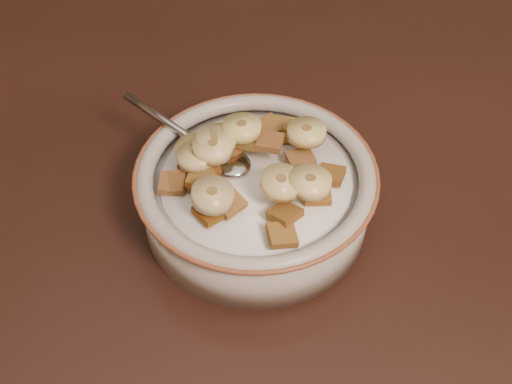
# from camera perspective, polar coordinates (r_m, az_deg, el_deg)

# --- Properties ---
(table) EXTENTS (1.42, 0.94, 0.04)m
(table) POSITION_cam_1_polar(r_m,az_deg,el_deg) (0.52, 2.86, -8.80)
(table) COLOR black
(table) RESTS_ON floor
(chair) EXTENTS (0.51, 0.51, 0.90)m
(chair) POSITION_cam_1_polar(r_m,az_deg,el_deg) (1.26, 14.48, 11.82)
(chair) COLOR black
(chair) RESTS_ON floor
(cereal_bowl) EXTENTS (0.18, 0.18, 0.04)m
(cereal_bowl) POSITION_cam_1_polar(r_m,az_deg,el_deg) (0.52, 0.00, -0.60)
(cereal_bowl) COLOR #ACAAA4
(cereal_bowl) RESTS_ON table
(milk) EXTENTS (0.15, 0.15, 0.00)m
(milk) POSITION_cam_1_polar(r_m,az_deg,el_deg) (0.50, 0.00, 1.05)
(milk) COLOR white
(milk) RESTS_ON cereal_bowl
(spoon) EXTENTS (0.05, 0.05, 0.01)m
(spoon) POSITION_cam_1_polar(r_m,az_deg,el_deg) (0.51, -2.69, 2.75)
(spoon) COLOR gray
(spoon) RESTS_ON cereal_bowl
(cereal_square_0) EXTENTS (0.02, 0.02, 0.01)m
(cereal_square_0) POSITION_cam_1_polar(r_m,az_deg,el_deg) (0.50, -7.49, 0.70)
(cereal_square_0) COLOR brown
(cereal_square_0) RESTS_ON milk
(cereal_square_1) EXTENTS (0.02, 0.02, 0.01)m
(cereal_square_1) POSITION_cam_1_polar(r_m,az_deg,el_deg) (0.50, 1.24, 4.47)
(cereal_square_1) COLOR brown
(cereal_square_1) RESTS_ON milk
(cereal_square_2) EXTENTS (0.03, 0.03, 0.01)m
(cereal_square_2) POSITION_cam_1_polar(r_m,az_deg,el_deg) (0.47, -4.13, -1.78)
(cereal_square_2) COLOR brown
(cereal_square_2) RESTS_ON milk
(cereal_square_3) EXTENTS (0.03, 0.03, 0.01)m
(cereal_square_3) POSITION_cam_1_polar(r_m,az_deg,el_deg) (0.51, -2.47, 4.22)
(cereal_square_3) COLOR brown
(cereal_square_3) RESTS_ON milk
(cereal_square_4) EXTENTS (0.03, 0.03, 0.01)m
(cereal_square_4) POSITION_cam_1_polar(r_m,az_deg,el_deg) (0.53, 1.04, 5.80)
(cereal_square_4) COLOR brown
(cereal_square_4) RESTS_ON milk
(cereal_square_5) EXTENTS (0.03, 0.03, 0.01)m
(cereal_square_5) POSITION_cam_1_polar(r_m,az_deg,el_deg) (0.50, -4.41, 2.46)
(cereal_square_5) COLOR brown
(cereal_square_5) RESTS_ON milk
(cereal_square_6) EXTENTS (0.02, 0.02, 0.01)m
(cereal_square_6) POSITION_cam_1_polar(r_m,az_deg,el_deg) (0.49, 5.47, -0.06)
(cereal_square_6) COLOR brown
(cereal_square_6) RESTS_ON milk
(cereal_square_7) EXTENTS (0.03, 0.03, 0.01)m
(cereal_square_7) POSITION_cam_1_polar(r_m,az_deg,el_deg) (0.52, -4.71, 4.27)
(cereal_square_7) COLOR #92661B
(cereal_square_7) RESTS_ON milk
(cereal_square_8) EXTENTS (0.02, 0.02, 0.01)m
(cereal_square_8) POSITION_cam_1_polar(r_m,az_deg,el_deg) (0.50, -7.31, 0.80)
(cereal_square_8) COLOR brown
(cereal_square_8) RESTS_ON milk
(cereal_square_9) EXTENTS (0.03, 0.03, 0.01)m
(cereal_square_9) POSITION_cam_1_polar(r_m,az_deg,el_deg) (0.46, 2.32, -3.84)
(cereal_square_9) COLOR brown
(cereal_square_9) RESTS_ON milk
(cereal_square_10) EXTENTS (0.02, 0.02, 0.01)m
(cereal_square_10) POSITION_cam_1_polar(r_m,az_deg,el_deg) (0.54, 2.60, 5.88)
(cereal_square_10) COLOR olive
(cereal_square_10) RESTS_ON milk
(cereal_square_11) EXTENTS (0.02, 0.02, 0.01)m
(cereal_square_11) POSITION_cam_1_polar(r_m,az_deg,el_deg) (0.54, 2.82, 5.19)
(cereal_square_11) COLOR brown
(cereal_square_11) RESTS_ON milk
(cereal_square_12) EXTENTS (0.03, 0.03, 0.01)m
(cereal_square_12) POSITION_cam_1_polar(r_m,az_deg,el_deg) (0.47, 2.60, -1.93)
(cereal_square_12) COLOR brown
(cereal_square_12) RESTS_ON milk
(cereal_square_13) EXTENTS (0.02, 0.02, 0.01)m
(cereal_square_13) POSITION_cam_1_polar(r_m,az_deg,el_deg) (0.50, 6.67, 1.55)
(cereal_square_13) COLOR #96591E
(cereal_square_13) RESTS_ON milk
(cereal_square_14) EXTENTS (0.02, 0.02, 0.01)m
(cereal_square_14) POSITION_cam_1_polar(r_m,az_deg,el_deg) (0.49, -4.92, 1.21)
(cereal_square_14) COLOR brown
(cereal_square_14) RESTS_ON milk
(cereal_square_15) EXTENTS (0.02, 0.02, 0.01)m
(cereal_square_15) POSITION_cam_1_polar(r_m,az_deg,el_deg) (0.51, -0.84, 4.68)
(cereal_square_15) COLOR brown
(cereal_square_15) RESTS_ON milk
(cereal_square_16) EXTENTS (0.03, 0.03, 0.01)m
(cereal_square_16) POSITION_cam_1_polar(r_m,az_deg,el_deg) (0.47, -2.42, -0.94)
(cereal_square_16) COLOR #8E5D31
(cereal_square_16) RESTS_ON milk
(cereal_square_17) EXTENTS (0.03, 0.03, 0.01)m
(cereal_square_17) POSITION_cam_1_polar(r_m,az_deg,el_deg) (0.51, -3.53, 3.88)
(cereal_square_17) COLOR #94621C
(cereal_square_17) RESTS_ON milk
(cereal_square_18) EXTENTS (0.03, 0.03, 0.01)m
(cereal_square_18) POSITION_cam_1_polar(r_m,az_deg,el_deg) (0.51, -5.48, 2.55)
(cereal_square_18) COLOR #925C31
(cereal_square_18) RESTS_ON milk
(cereal_square_19) EXTENTS (0.03, 0.03, 0.01)m
(cereal_square_19) POSITION_cam_1_polar(r_m,az_deg,el_deg) (0.50, 3.98, 2.98)
(cereal_square_19) COLOR brown
(cereal_square_19) RESTS_ON milk
(cereal_square_20) EXTENTS (0.03, 0.03, 0.01)m
(cereal_square_20) POSITION_cam_1_polar(r_m,az_deg,el_deg) (0.49, -4.58, 1.00)
(cereal_square_20) COLOR brown
(cereal_square_20) RESTS_ON milk
(cereal_square_21) EXTENTS (0.03, 0.03, 0.01)m
(cereal_square_21) POSITION_cam_1_polar(r_m,az_deg,el_deg) (0.50, -5.65, 1.37)
(cereal_square_21) COLOR olive
(cereal_square_21) RESTS_ON milk
(cereal_square_22) EXTENTS (0.02, 0.02, 0.01)m
(cereal_square_22) POSITION_cam_1_polar(r_m,az_deg,el_deg) (0.53, -2.62, 5.14)
(cereal_square_22) COLOR brown
(cereal_square_22) RESTS_ON milk
(banana_slice_0) EXTENTS (0.03, 0.03, 0.01)m
(banana_slice_0) POSITION_cam_1_polar(r_m,az_deg,el_deg) (0.50, -5.25, 3.23)
(banana_slice_0) COLOR #CFC47F
(banana_slice_0) RESTS_ON milk
(banana_slice_1) EXTENTS (0.03, 0.03, 0.01)m
(banana_slice_1) POSITION_cam_1_polar(r_m,az_deg,el_deg) (0.50, -3.59, 4.52)
(banana_slice_1) COLOR #D0C17D
(banana_slice_1) RESTS_ON milk
(banana_slice_2) EXTENTS (0.04, 0.04, 0.01)m
(banana_slice_2) POSITION_cam_1_polar(r_m,az_deg,el_deg) (0.51, 4.52, 5.31)
(banana_slice_2) COLOR #FFF085
(banana_slice_2) RESTS_ON milk
(banana_slice_3) EXTENTS (0.03, 0.03, 0.01)m
(banana_slice_3) POSITION_cam_1_polar(r_m,az_deg,el_deg) (0.50, -5.48, 3.68)
(banana_slice_3) COLOR #CEBC66
(banana_slice_3) RESTS_ON milk
(banana_slice_4) EXTENTS (0.04, 0.04, 0.01)m
(banana_slice_4) POSITION_cam_1_polar(r_m,az_deg,el_deg) (0.49, -3.85, 3.98)
(banana_slice_4) COLOR #FFEDA6
(banana_slice_4) RESTS_ON milk
(banana_slice_5) EXTENTS (0.04, 0.04, 0.01)m
(banana_slice_5) POSITION_cam_1_polar(r_m,az_deg,el_deg) (0.47, 4.84, 0.88)
(banana_slice_5) COLOR #F4E08A
(banana_slice_5) RESTS_ON milk
(banana_slice_6) EXTENTS (0.04, 0.04, 0.02)m
(banana_slice_6) POSITION_cam_1_polar(r_m,az_deg,el_deg) (0.47, 2.25, 0.84)
(banana_slice_6) COLOR #F5DD84
(banana_slice_6) RESTS_ON milk
(banana_slice_7) EXTENTS (0.04, 0.04, 0.01)m
(banana_slice_7) POSITION_cam_1_polar(r_m,az_deg,el_deg) (0.51, -1.27, 5.72)
(banana_slice_7) COLOR #EFE580
(banana_slice_7) RESTS_ON milk
(banana_slice_8) EXTENTS (0.04, 0.04, 0.01)m
(banana_slice_8) POSITION_cam_1_polar(r_m,az_deg,el_deg) (0.46, -3.89, -0.30)
(banana_slice_8) COLOR #DECC79
(banana_slice_8) RESTS_ON milk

